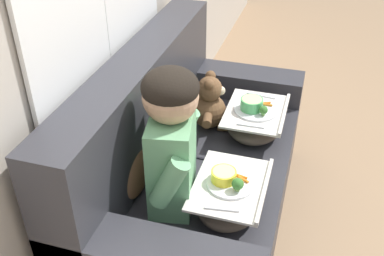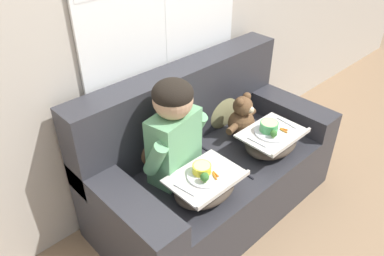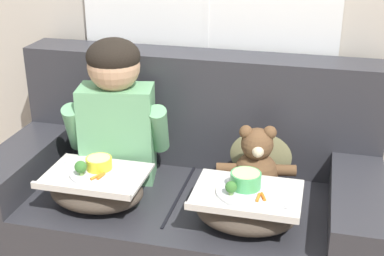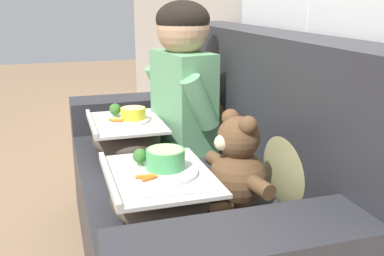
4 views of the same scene
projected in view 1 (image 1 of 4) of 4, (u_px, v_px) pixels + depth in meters
ground_plane at (201, 223)px, 2.62m from camera, size 14.00×14.00×0.00m
couch at (190, 173)px, 2.44m from camera, size 1.73×0.88×1.03m
throw_pillow_behind_child at (131, 162)px, 2.07m from camera, size 0.35×0.17×0.36m
throw_pillow_behind_teddy at (175, 96)px, 2.59m from camera, size 0.37×0.18×0.38m
child_figure at (172, 133)px, 1.91m from camera, size 0.50×0.27×0.67m
teddy_bear at (210, 105)px, 2.55m from camera, size 0.35×0.25×0.33m
lap_tray_child at (230, 195)px, 2.01m from camera, size 0.43×0.31×0.22m
lap_tray_teddy at (255, 120)px, 2.52m from camera, size 0.43×0.33×0.22m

